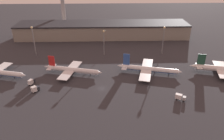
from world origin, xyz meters
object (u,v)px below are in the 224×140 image
at_px(service_vehicle_0, 180,97).
at_px(service_vehicle_2, 31,82).
at_px(airplane_1, 72,70).
at_px(service_vehicle_3, 35,89).
at_px(control_tower, 63,3).
at_px(airplane_2, 148,69).
at_px(airplane_3, 224,69).

xyz_separation_m(service_vehicle_0, service_vehicle_2, (-92.02, 20.80, -0.01)).
height_order(airplane_1, service_vehicle_3, airplane_1).
xyz_separation_m(service_vehicle_2, service_vehicle_3, (4.99, -9.25, 0.12)).
xyz_separation_m(airplane_1, service_vehicle_2, (-24.74, -14.29, -1.02)).
bearing_deg(airplane_1, control_tower, 115.89).
bearing_deg(service_vehicle_3, service_vehicle_2, 72.15).
relative_size(airplane_1, control_tower, 0.86).
height_order(airplane_2, control_tower, control_tower).
height_order(service_vehicle_0, service_vehicle_2, service_vehicle_2).
relative_size(service_vehicle_0, service_vehicle_2, 1.13).
bearing_deg(control_tower, service_vehicle_0, -59.15).
bearing_deg(airplane_2, service_vehicle_0, -55.77).
height_order(airplane_3, service_vehicle_2, airplane_3).
xyz_separation_m(airplane_2, airplane_3, (54.05, -3.03, 0.46)).
bearing_deg(service_vehicle_3, airplane_1, 3.82).
distance_m(airplane_3, service_vehicle_2, 134.05).
bearing_deg(airplane_1, service_vehicle_3, -115.61).
relative_size(service_vehicle_2, control_tower, 0.11).
bearing_deg(airplane_2, service_vehicle_2, -155.81).
bearing_deg(airplane_3, airplane_1, -167.50).
bearing_deg(control_tower, airplane_2, -56.31).
bearing_deg(service_vehicle_2, service_vehicle_3, -132.76).
bearing_deg(service_vehicle_3, airplane_2, -29.04).
xyz_separation_m(airplane_1, airplane_3, (108.87, -3.58, 0.51)).
bearing_deg(airplane_3, service_vehicle_2, -161.03).
xyz_separation_m(airplane_2, service_vehicle_2, (-79.56, -13.75, -1.07)).
height_order(airplane_1, airplane_2, airplane_2).
bearing_deg(airplane_3, service_vehicle_0, -128.47).
bearing_deg(airplane_3, airplane_2, -168.83).
height_order(service_vehicle_2, service_vehicle_3, service_vehicle_3).
xyz_separation_m(service_vehicle_3, control_tower, (-4.18, 141.12, 26.88)).
height_order(airplane_1, service_vehicle_2, airplane_1).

